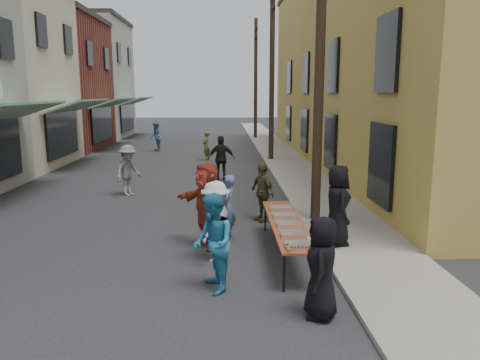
{
  "coord_description": "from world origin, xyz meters",
  "views": [
    {
      "loc": [
        1.79,
        -9.33,
        3.48
      ],
      "look_at": [
        2.22,
        2.41,
        1.3
      ],
      "focal_mm": 35.0,
      "sensor_mm": 36.0,
      "label": 1
    }
  ],
  "objects": [
    {
      "name": "server",
      "position": [
        4.35,
        0.8,
        1.01
      ],
      "size": [
        0.64,
        0.93,
        1.82
      ],
      "primitive_type": "imported",
      "rotation": [
        0.0,
        0.0,
        1.64
      ],
      "color": "black",
      "rests_on": "sidewalk"
    },
    {
      "name": "guest_front_c",
      "position": [
        1.6,
        -1.45,
        0.89
      ],
      "size": [
        0.86,
        1.0,
        1.78
      ],
      "primitive_type": "imported",
      "rotation": [
        0.0,
        0.0,
        -1.33
      ],
      "color": "teal",
      "rests_on": "ground"
    },
    {
      "name": "ground",
      "position": [
        0.0,
        0.0,
        0.0
      ],
      "size": [
        120.0,
        120.0,
        0.0
      ],
      "primitive_type": "plane",
      "color": "#28282B",
      "rests_on": "ground"
    },
    {
      "name": "condiment_jar_a",
      "position": [
        2.93,
        -1.61,
        0.79
      ],
      "size": [
        0.07,
        0.07,
        0.08
      ],
      "primitive_type": "cylinder",
      "color": "#A57F26",
      "rests_on": "serving_table"
    },
    {
      "name": "catering_tray_sausage",
      "position": [
        3.15,
        -1.31,
        0.79
      ],
      "size": [
        0.5,
        0.33,
        0.08
      ],
      "primitive_type": "cube",
      "color": "maroon",
      "rests_on": "serving_table"
    },
    {
      "name": "utility_pole_near",
      "position": [
        4.3,
        3.0,
        4.5
      ],
      "size": [
        0.26,
        0.26,
        9.0
      ],
      "primitive_type": "cylinder",
      "color": "#2D2116",
      "rests_on": "ground"
    },
    {
      "name": "guest_front_e",
      "position": [
        2.86,
        3.22,
        0.81
      ],
      "size": [
        0.82,
        1.02,
        1.62
      ],
      "primitive_type": "imported",
      "rotation": [
        0.0,
        0.0,
        -1.04
      ],
      "color": "brown",
      "rests_on": "ground"
    },
    {
      "name": "utility_pole_far",
      "position": [
        4.3,
        27.0,
        4.5
      ],
      "size": [
        0.26,
        0.26,
        9.0
      ],
      "primitive_type": "cylinder",
      "color": "#2D2116",
      "rests_on": "ground"
    },
    {
      "name": "passerby_right",
      "position": [
        0.91,
        15.21,
        0.77
      ],
      "size": [
        0.51,
        0.64,
        1.53
      ],
      "primitive_type": "imported",
      "rotation": [
        0.0,
        0.0,
        4.42
      ],
      "color": "brown",
      "rests_on": "ground"
    },
    {
      "name": "serving_table",
      "position": [
        3.15,
        0.34,
        0.71
      ],
      "size": [
        0.7,
        4.0,
        0.75
      ],
      "color": "brown",
      "rests_on": "ground"
    },
    {
      "name": "passerby_mid",
      "position": [
        1.72,
        9.26,
        0.91
      ],
      "size": [
        1.08,
        0.46,
        1.82
      ],
      "primitive_type": "imported",
      "rotation": [
        0.0,
        0.0,
        3.16
      ],
      "color": "black",
      "rests_on": "ground"
    },
    {
      "name": "condiment_jar_c",
      "position": [
        2.93,
        -1.41,
        0.79
      ],
      "size": [
        0.07,
        0.07,
        0.08
      ],
      "primitive_type": "cylinder",
      "color": "#A57F26",
      "rests_on": "serving_table"
    },
    {
      "name": "condiment_jar_b",
      "position": [
        2.93,
        -1.51,
        0.79
      ],
      "size": [
        0.07,
        0.07,
        0.08
      ],
      "primitive_type": "cylinder",
      "color": "#A57F26",
      "rests_on": "serving_table"
    },
    {
      "name": "cup_stack",
      "position": [
        3.35,
        -1.56,
        0.81
      ],
      "size": [
        0.08,
        0.08,
        0.12
      ],
      "primitive_type": "cylinder",
      "color": "tan",
      "rests_on": "serving_table"
    },
    {
      "name": "guest_front_d",
      "position": [
        1.62,
        0.12,
        0.85
      ],
      "size": [
        0.98,
        1.25,
        1.7
      ],
      "primitive_type": "imported",
      "rotation": [
        0.0,
        0.0,
        -1.93
      ],
      "color": "silver",
      "rests_on": "ground"
    },
    {
      "name": "catering_tray_foil_d",
      "position": [
        3.15,
        0.74,
        0.79
      ],
      "size": [
        0.5,
        0.33,
        0.08
      ],
      "primitive_type": "cube",
      "color": "#B2B2B7",
      "rests_on": "serving_table"
    },
    {
      "name": "utility_pole_mid",
      "position": [
        4.3,
        15.0,
        4.5
      ],
      "size": [
        0.26,
        0.26,
        9.0
      ],
      "primitive_type": "cylinder",
      "color": "#2D2116",
      "rests_on": "ground"
    },
    {
      "name": "guest_front_b",
      "position": [
        1.89,
        1.62,
        0.78
      ],
      "size": [
        0.44,
        0.61,
        1.57
      ],
      "primitive_type": "imported",
      "rotation": [
        0.0,
        0.0,
        -1.7
      ],
      "color": "#526C9F",
      "rests_on": "ground"
    },
    {
      "name": "catering_tray_foil_b",
      "position": [
        3.15,
        -0.66,
        0.79
      ],
      "size": [
        0.5,
        0.33,
        0.08
      ],
      "primitive_type": "cube",
      "color": "#B2B2B7",
      "rests_on": "serving_table"
    },
    {
      "name": "catering_tray_buns",
      "position": [
        3.15,
        0.04,
        0.79
      ],
      "size": [
        0.5,
        0.33,
        0.08
      ],
      "primitive_type": "cube",
      "color": "tan",
      "rests_on": "serving_table"
    },
    {
      "name": "passerby_left",
      "position": [
        -1.48,
        6.66,
        0.88
      ],
      "size": [
        1.13,
        1.31,
        1.76
      ],
      "primitive_type": "imported",
      "rotation": [
        0.0,
        0.0,
        1.05
      ],
      "color": "slate",
      "rests_on": "ground"
    },
    {
      "name": "guest_front_a",
      "position": [
        3.31,
        -2.5,
        0.82
      ],
      "size": [
        0.69,
        0.9,
        1.64
      ],
      "primitive_type": "imported",
      "rotation": [
        0.0,
        0.0,
        -1.8
      ],
      "color": "black",
      "rests_on": "ground"
    },
    {
      "name": "guest_queue_back",
      "position": [
        1.41,
        1.01,
        0.99
      ],
      "size": [
        1.51,
        1.85,
        1.98
      ],
      "primitive_type": "imported",
      "rotation": [
        0.0,
        0.0,
        -0.98
      ],
      "color": "#9A3421",
      "rests_on": "ground"
    },
    {
      "name": "passerby_far",
      "position": [
        -2.31,
        19.31,
        0.89
      ],
      "size": [
        0.82,
        0.97,
        1.77
      ],
      "primitive_type": "imported",
      "rotation": [
        0.0,
        0.0,
        4.9
      ],
      "color": "#5573A4",
      "rests_on": "ground"
    },
    {
      "name": "building_ochre",
      "position": [
        11.1,
        14.0,
        5.0
      ],
      "size": [
        10.0,
        28.0,
        10.0
      ],
      "primitive_type": "cube",
      "color": "gold",
      "rests_on": "ground"
    },
    {
      "name": "sidewalk",
      "position": [
        5.0,
        15.0,
        0.05
      ],
      "size": [
        2.2,
        60.0,
        0.1
      ],
      "primitive_type": "cube",
      "color": "gray",
      "rests_on": "ground"
    },
    {
      "name": "catering_tray_buns_end",
      "position": [
        3.15,
        1.44,
        0.79
      ],
      "size": [
        0.5,
        0.33,
        0.08
      ],
      "primitive_type": "cube",
      "color": "tan",
      "rests_on": "serving_table"
    }
  ]
}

